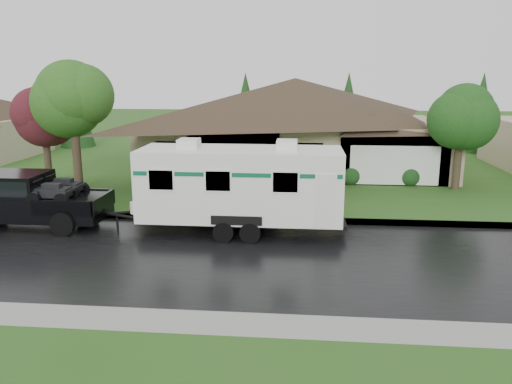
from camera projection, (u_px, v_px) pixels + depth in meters
ground at (234, 237)px, 18.70m from camera, size 140.00×140.00×0.00m
road at (226, 256)px, 16.76m from camera, size 140.00×8.00×0.01m
curb at (241, 219)px, 20.86m from camera, size 140.00×0.50×0.15m
lawn at (264, 165)px, 33.22m from camera, size 140.00×26.00×0.15m
house_main at (299, 113)px, 31.08m from camera, size 19.44×10.80×6.90m
tree_left_green at (72, 101)px, 24.58m from camera, size 3.95×3.95×6.54m
tree_red at (44, 118)px, 26.29m from camera, size 3.14×3.14×5.19m
tree_right_green at (462, 117)px, 25.09m from camera, size 3.23×3.23×5.35m
shrub_row at (293, 174)px, 27.39m from camera, size 13.60×1.00×1.00m
pickup_truck at (21, 198)px, 19.88m from camera, size 6.51×2.47×2.17m
travel_trailer at (241, 184)px, 18.93m from camera, size 8.03×2.82×3.60m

